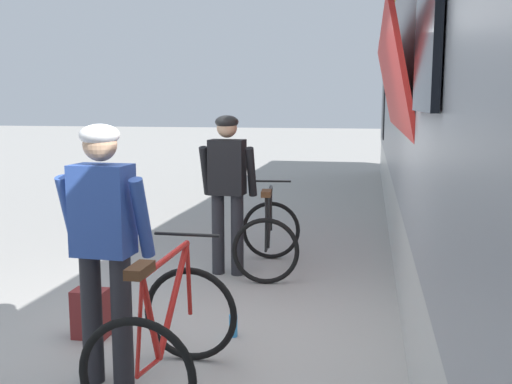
# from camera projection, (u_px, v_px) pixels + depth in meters

# --- Properties ---
(ground_plane) EXTENTS (80.00, 80.00, 0.00)m
(ground_plane) POSITION_uv_depth(u_px,v_px,m) (202.00, 347.00, 4.60)
(ground_plane) COLOR #A09E99
(cyclist_near_in_blue) EXTENTS (0.62, 0.32, 1.76)m
(cyclist_near_in_blue) POSITION_uv_depth(u_px,v_px,m) (104.00, 232.00, 3.86)
(cyclist_near_in_blue) COLOR #232328
(cyclist_near_in_blue) RESTS_ON ground
(cyclist_far_in_dark) EXTENTS (0.62, 0.32, 1.76)m
(cyclist_far_in_dark) POSITION_uv_depth(u_px,v_px,m) (227.00, 180.00, 6.41)
(cyclist_far_in_dark) COLOR #232328
(cyclist_far_in_dark) RESTS_ON ground
(bicycle_near_red) EXTENTS (0.71, 1.08, 0.99)m
(bicycle_near_red) POSITION_uv_depth(u_px,v_px,m) (167.00, 335.00, 3.82)
(bicycle_near_red) COLOR black
(bicycle_near_red) RESTS_ON ground
(bicycle_far_black) EXTENTS (0.82, 1.14, 0.99)m
(bicycle_far_black) POSITION_uv_depth(u_px,v_px,m) (268.00, 236.00, 6.65)
(bicycle_far_black) COLOR black
(bicycle_far_black) RESTS_ON ground
(backpack_on_platform) EXTENTS (0.29, 0.19, 0.40)m
(backpack_on_platform) POSITION_uv_depth(u_px,v_px,m) (91.00, 313.00, 4.77)
(backpack_on_platform) COLOR maroon
(backpack_on_platform) RESTS_ON ground
(water_bottle_near_the_bikes) EXTENTS (0.07, 0.07, 0.18)m
(water_bottle_near_the_bikes) POSITION_uv_depth(u_px,v_px,m) (233.00, 326.00, 4.80)
(water_bottle_near_the_bikes) COLOR #338CCC
(water_bottle_near_the_bikes) RESTS_ON ground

